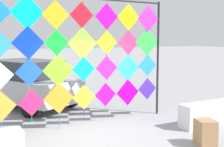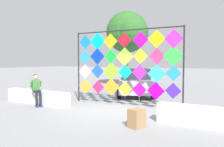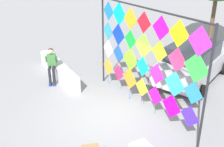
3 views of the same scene
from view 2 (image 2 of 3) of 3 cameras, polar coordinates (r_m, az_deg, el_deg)
name	(u,v)px [view 2 (image 2 of 3)]	position (r m, az deg, el deg)	size (l,w,h in m)	color
ground	(111,112)	(9.36, -0.17, -10.01)	(120.00, 120.00, 0.00)	gray
plaza_ledge_left	(37,97)	(11.72, -18.97, -5.82)	(4.01, 0.48, 0.67)	silver
plaza_ledge_right	(221,119)	(7.78, 26.56, -10.56)	(4.01, 0.48, 0.67)	silver
kite_display_rack	(125,61)	(10.37, 3.39, 3.20)	(5.46, 0.30, 3.70)	#232328
seated_vendor	(37,87)	(11.05, -19.14, -3.43)	(0.73, 0.62, 1.52)	black
parked_car	(136,81)	(13.85, 6.27, -2.08)	(3.51, 4.77, 1.70)	#B7B7BC
cardboard_box_large	(137,118)	(7.23, 6.46, -11.55)	(0.41, 0.47, 0.61)	#9E754C
tree_far_right	(127,32)	(18.48, 3.97, 10.79)	(3.99, 3.71, 6.28)	brown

